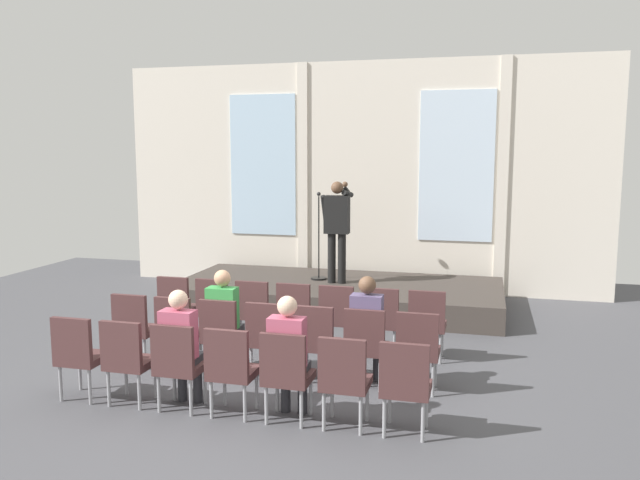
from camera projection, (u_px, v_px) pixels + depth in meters
ground_plane at (250, 398)px, 6.96m from camera, size 15.17×15.17×0.00m
rear_partition at (358, 176)px, 12.24m from camera, size 9.42×0.14×4.37m
stage_platform at (338, 294)px, 11.08m from camera, size 5.55×2.42×0.42m
speaker at (337, 224)px, 10.89m from camera, size 0.51×0.69×1.75m
mic_stand at (319, 261)px, 11.29m from camera, size 0.28×0.28×1.55m
chair_r0_c0 at (177, 304)px, 9.02m from camera, size 0.46×0.44×0.94m
chair_r0_c1 at (215, 306)px, 8.87m from camera, size 0.46×0.44×0.94m
chair_r0_c2 at (255, 309)px, 8.72m from camera, size 0.46×0.44×0.94m
chair_r0_c3 at (296, 312)px, 8.58m from camera, size 0.46×0.44×0.94m
chair_r0_c4 at (338, 314)px, 8.43m from camera, size 0.46×0.44×0.94m
chair_r0_c5 at (382, 317)px, 8.28m from camera, size 0.46×0.44×0.94m
chair_r0_c6 at (427, 320)px, 8.14m from camera, size 0.46×0.44×0.94m
chair_r1_c0 at (135, 325)px, 7.93m from camera, size 0.46×0.44×0.94m
chair_r1_c1 at (177, 328)px, 7.79m from camera, size 0.46×0.44×0.94m
chair_r1_c2 at (222, 331)px, 7.64m from camera, size 0.46×0.44×0.94m
audience_r1_c2 at (224, 315)px, 7.69m from camera, size 0.36×0.39×1.28m
chair_r1_c3 at (268, 335)px, 7.49m from camera, size 0.46×0.44×0.94m
chair_r1_c4 at (316, 338)px, 7.35m from camera, size 0.46×0.44×0.94m
chair_r1_c5 at (366, 342)px, 7.20m from camera, size 0.46×0.44×0.94m
audience_r1_c5 at (367, 325)px, 7.25m from camera, size 0.36×0.39×1.29m
chair_r1_c6 at (418, 346)px, 7.05m from camera, size 0.46×0.44×0.94m
chair_r2_c0 at (79, 352)px, 6.85m from camera, size 0.46×0.44×0.94m
chair_r2_c1 at (127, 357)px, 6.70m from camera, size 0.46×0.44×0.94m
chair_r2_c2 at (178, 361)px, 6.55m from camera, size 0.46×0.44×0.94m
audience_r2_c2 at (181, 342)px, 6.61m from camera, size 0.36×0.39×1.27m
chair_r2_c3 at (231, 366)px, 6.41m from camera, size 0.46×0.44×0.94m
chair_r2_c4 at (286, 371)px, 6.26m from camera, size 0.46×0.44×0.94m
audience_r2_c4 at (289, 351)px, 6.32m from camera, size 0.36×0.39×1.28m
chair_r2_c5 at (344, 376)px, 6.11m from camera, size 0.46×0.44×0.94m
chair_r2_c6 at (405, 382)px, 5.97m from camera, size 0.46×0.44×0.94m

